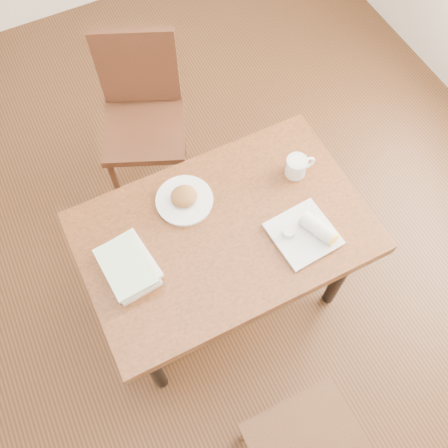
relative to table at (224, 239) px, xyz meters
name	(u,v)px	position (x,y,z in m)	size (l,w,h in m)	color
ground	(224,293)	(0.00, 0.00, -0.67)	(4.00, 5.00, 0.01)	#472814
room_walls	(224,69)	(0.00, 0.00, 0.97)	(4.02, 5.02, 2.80)	white
table	(224,239)	(0.00, 0.00, 0.00)	(1.17, 0.75, 0.75)	brown
chair_far	(142,108)	(-0.02, 0.91, -0.11)	(0.55, 0.55, 0.95)	#432013
plate_scone	(184,199)	(-0.09, 0.19, 0.11)	(0.24, 0.24, 0.08)	white
coffee_mug	(297,166)	(0.40, 0.11, 0.14)	(0.13, 0.09, 0.09)	white
plate_burrito	(308,232)	(0.29, -0.17, 0.11)	(0.26, 0.26, 0.08)	white
book_stack	(128,266)	(-0.41, 0.01, 0.12)	(0.21, 0.27, 0.07)	white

